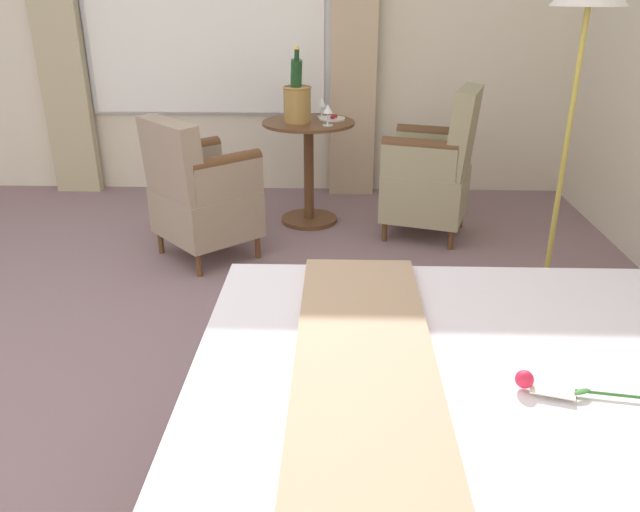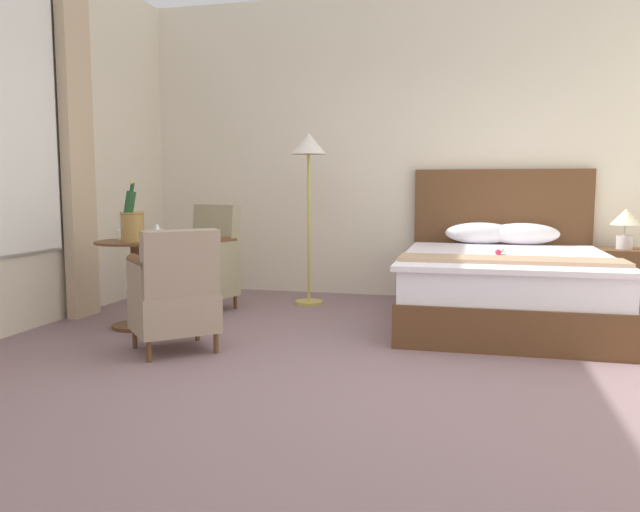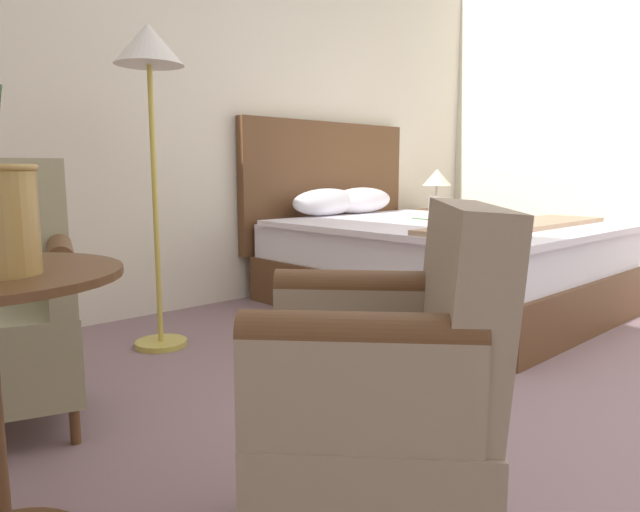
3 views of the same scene
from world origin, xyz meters
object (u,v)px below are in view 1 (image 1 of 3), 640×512
bed (620,489)px  armchair_facing_bed (199,193)px  wine_glass_near_edge (321,103)px  floor_lamp_brass (586,19)px  side_table_round (309,163)px  champagne_bucket (297,99)px  snack_plate (332,118)px  armchair_by_window (434,173)px  wine_glass_near_bucket (328,110)px

bed → armchair_facing_bed: (-2.32, -1.61, 0.07)m
bed → wine_glass_near_edge: size_ratio=15.72×
floor_lamp_brass → side_table_round: bearing=-129.7°
champagne_bucket → snack_plate: champagne_bucket is taller
bed → wine_glass_near_edge: (-3.17, -0.89, 0.48)m
wine_glass_near_edge → armchair_by_window: size_ratio=0.14×
side_table_round → wine_glass_near_bucket: bearing=44.7°
bed → wine_glass_near_bucket: size_ratio=15.90×
bed → floor_lamp_brass: bearing=168.0°
floor_lamp_brass → wine_glass_near_edge: (-1.30, -1.28, -0.61)m
wine_glass_near_edge → armchair_by_window: armchair_by_window is taller
armchair_by_window → wine_glass_near_edge: bearing=-118.3°
wine_glass_near_bucket → snack_plate: size_ratio=0.76×
snack_plate → armchair_facing_bed: bearing=-46.9°
wine_glass_near_bucket → champagne_bucket: bearing=-117.6°
floor_lamp_brass → wine_glass_near_edge: 1.93m
armchair_facing_bed → armchair_by_window: bearing=106.5°
armchair_by_window → armchair_facing_bed: (0.44, -1.48, -0.02)m
side_table_round → wine_glass_near_edge: wine_glass_near_edge is taller
champagne_bucket → side_table_round: bearing=109.5°
floor_lamp_brass → armchair_facing_bed: (-0.45, -2.00, -1.02)m
floor_lamp_brass → side_table_round: 2.04m
side_table_round → snack_plate: snack_plate is taller
wine_glass_near_edge → snack_plate: 0.16m
wine_glass_near_bucket → floor_lamp_brass: bearing=51.0°
snack_plate → armchair_facing_bed: size_ratio=0.21×
floor_lamp_brass → armchair_by_window: 1.44m
wine_glass_near_bucket → bed: bearing=16.3°
side_table_round → armchair_by_window: 0.88m
side_table_round → wine_glass_near_edge: bearing=153.0°
side_table_round → armchair_facing_bed: armchair_facing_bed is taller
bed → wine_glass_near_bucket: bed is taller
floor_lamp_brass → snack_plate: bearing=-134.9°
bed → wine_glass_near_edge: 3.32m
bed → wine_glass_near_bucket: (-2.86, -0.84, 0.48)m
floor_lamp_brass → wine_glass_near_edge: bearing=-135.4°
armchair_facing_bed → wine_glass_near_bucket: bearing=125.1°
armchair_by_window → armchair_facing_bed: 1.55m
bed → champagne_bucket: bed is taller
bed → armchair_by_window: size_ratio=2.22×
side_table_round → bed: bearing=17.9°
snack_plate → armchair_by_window: armchair_by_window is taller
champagne_bucket → wine_glass_near_bucket: bearing=62.4°
snack_plate → bed: bearing=14.8°
bed → wine_glass_near_edge: bearing=-164.4°
side_table_round → champagne_bucket: 0.46m
side_table_round → snack_plate: size_ratio=3.97×
champagne_bucket → snack_plate: bearing=111.6°
bed → side_table_round: (-3.00, -0.97, 0.09)m
champagne_bucket → bed: bearing=19.4°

